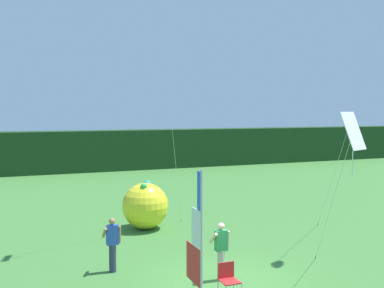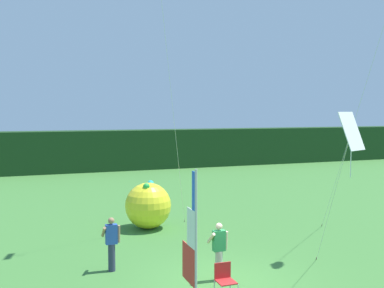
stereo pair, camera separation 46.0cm
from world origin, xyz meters
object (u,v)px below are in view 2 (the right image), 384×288
object	(u,v)px
inflatable_balloon	(148,205)
folding_chair	(225,278)
person_mid_field	(111,242)
banner_flag	(192,243)
kite_white_diamond_1	(350,136)
person_near_banner	(219,250)

from	to	relation	value
inflatable_balloon	folding_chair	bearing A→B (deg)	-88.64
person_mid_field	inflatable_balloon	world-z (taller)	inflatable_balloon
folding_chair	banner_flag	bearing A→B (deg)	-154.34
person_mid_field	kite_white_diamond_1	distance (m)	7.78
banner_flag	person_mid_field	size ratio (longest dim) A/B	2.13
banner_flag	person_mid_field	xyz separation A→B (m)	(-1.40, 3.51, -0.83)
person_near_banner	kite_white_diamond_1	distance (m)	4.95
banner_flag	person_mid_field	world-z (taller)	banner_flag
banner_flag	inflatable_balloon	size ratio (longest dim) A/B	1.79
inflatable_balloon	folding_chair	distance (m)	7.58
person_mid_field	folding_chair	size ratio (longest dim) A/B	1.91
person_mid_field	folding_chair	bearing A→B (deg)	-49.43
inflatable_balloon	folding_chair	world-z (taller)	inflatable_balloon
banner_flag	kite_white_diamond_1	world-z (taller)	kite_white_diamond_1
person_mid_field	folding_chair	distance (m)	3.92
inflatable_balloon	kite_white_diamond_1	size ratio (longest dim) A/B	0.40
person_mid_field	inflatable_balloon	bearing A→B (deg)	62.87
person_near_banner	kite_white_diamond_1	size ratio (longest dim) A/B	0.35
banner_flag	folding_chair	size ratio (longest dim) A/B	4.07
banner_flag	person_mid_field	bearing A→B (deg)	111.69
person_mid_field	folding_chair	xyz separation A→B (m)	(2.54, -2.96, -0.40)
person_near_banner	inflatable_balloon	bearing A→B (deg)	94.30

